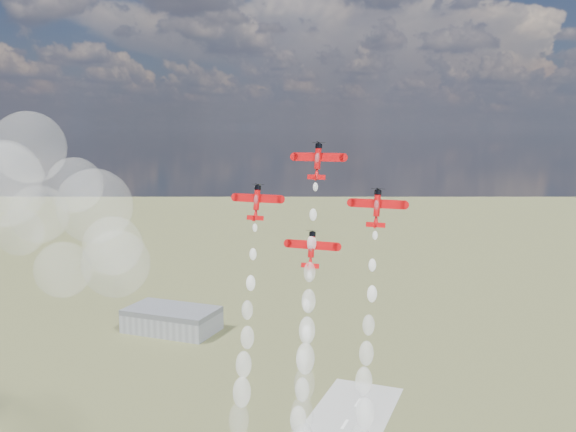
# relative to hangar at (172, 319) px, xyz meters

# --- Properties ---
(hangar) EXTENTS (50.00, 28.00, 13.00)m
(hangar) POSITION_rel_hangar_xyz_m (0.00, 0.00, 0.00)
(hangar) COLOR gray
(hangar) RESTS_ON ground
(plane_lead) EXTENTS (10.95, 3.81, 7.74)m
(plane_lead) POSITION_rel_hangar_xyz_m (138.36, -159.92, 99.12)
(plane_lead) COLOR red
(plane_lead) RESTS_ON ground
(plane_left) EXTENTS (10.95, 3.81, 7.74)m
(plane_left) POSITION_rel_hangar_xyz_m (125.07, -161.80, 90.00)
(plane_left) COLOR red
(plane_left) RESTS_ON ground
(plane_right) EXTENTS (10.95, 3.81, 7.74)m
(plane_right) POSITION_rel_hangar_xyz_m (151.65, -161.80, 90.00)
(plane_right) COLOR red
(plane_right) RESTS_ON ground
(plane_slot) EXTENTS (10.95, 3.81, 7.74)m
(plane_slot) POSITION_rel_hangar_xyz_m (138.36, -163.68, 80.89)
(plane_slot) COLOR red
(plane_slot) RESTS_ON ground
(smoke_trail_lead) EXTENTS (5.29, 13.21, 55.18)m
(smoke_trail_lead) POSITION_rel_hangar_xyz_m (138.78, -169.25, 52.18)
(smoke_trail_lead) COLOR white
(smoke_trail_lead) RESTS_ON plane_lead
(smoke_trail_left) EXTENTS (5.54, 14.11, 54.77)m
(smoke_trail_left) POSITION_rel_hangar_xyz_m (125.01, -171.64, 43.24)
(smoke_trail_left) COLOR white
(smoke_trail_left) RESTS_ON plane_left
(drifted_smoke_cloud) EXTENTS (58.77, 42.48, 51.50)m
(drifted_smoke_cloud) POSITION_rel_hangar_xyz_m (59.04, -155.24, 85.52)
(drifted_smoke_cloud) COLOR white
(drifted_smoke_cloud) RESTS_ON ground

